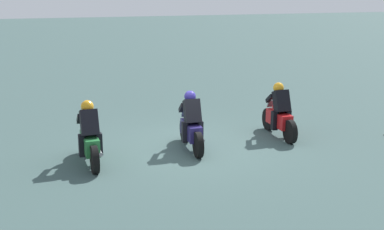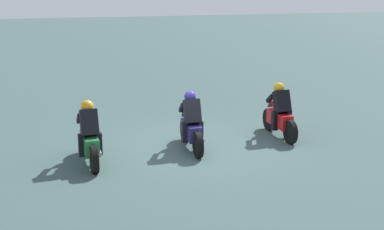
{
  "view_description": "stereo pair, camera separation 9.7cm",
  "coord_description": "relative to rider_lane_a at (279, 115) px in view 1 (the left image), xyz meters",
  "views": [
    {
      "loc": [
        -12.16,
        4.2,
        4.08
      ],
      "look_at": [
        -0.1,
        0.03,
        0.9
      ],
      "focal_mm": 48.41,
      "sensor_mm": 36.0,
      "label": 1
    },
    {
      "loc": [
        -12.2,
        4.11,
        4.08
      ],
      "look_at": [
        -0.1,
        0.03,
        0.9
      ],
      "focal_mm": 48.41,
      "sensor_mm": 36.0,
      "label": 2
    }
  ],
  "objects": [
    {
      "name": "rider_lane_c",
      "position": [
        -0.59,
        5.31,
        0.0
      ],
      "size": [
        2.04,
        0.54,
        1.51
      ],
      "rotation": [
        0.0,
        0.0,
        -0.0
      ],
      "color": "black",
      "rests_on": "ground_plane"
    },
    {
      "name": "rider_lane_a",
      "position": [
        0.0,
        0.0,
        0.0
      ],
      "size": [
        2.04,
        0.55,
        1.51
      ],
      "rotation": [
        0.0,
        0.0,
        -0.06
      ],
      "color": "black",
      "rests_on": "ground_plane"
    },
    {
      "name": "rider_lane_b",
      "position": [
        -0.31,
        2.69,
        0.0
      ],
      "size": [
        2.04,
        0.56,
        1.51
      ],
      "rotation": [
        0.0,
        0.0,
        -0.09
      ],
      "color": "black",
      "rests_on": "ground_plane"
    },
    {
      "name": "ground_plane",
      "position": [
        -0.19,
        2.64,
        -0.62
      ],
      "size": [
        120.0,
        120.0,
        0.0
      ],
      "primitive_type": "plane",
      "color": "#39514F"
    }
  ]
}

